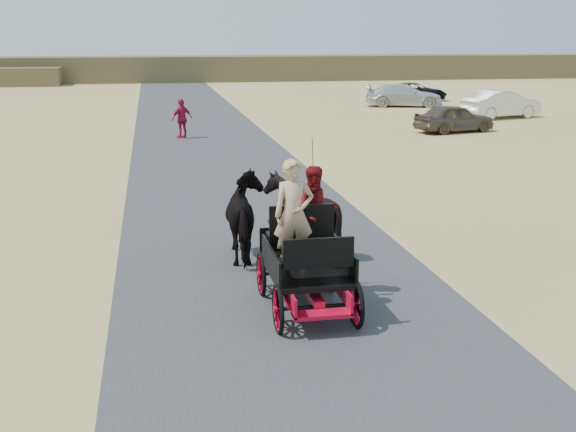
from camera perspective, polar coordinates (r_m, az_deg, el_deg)
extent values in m
plane|color=tan|center=(11.75, 0.85, -8.07)|extent=(140.00, 140.00, 0.00)
cube|color=#38383A|center=(11.75, 0.85, -8.05)|extent=(6.00, 140.00, 0.01)
cube|color=brown|center=(72.76, -9.17, 11.41)|extent=(140.00, 6.00, 2.40)
imported|color=black|center=(14.62, -3.14, -0.12)|extent=(0.91, 2.01, 1.70)
imported|color=black|center=(14.80, 1.08, 0.08)|extent=(1.37, 1.54, 1.70)
imported|color=tan|center=(11.66, 0.45, 0.13)|extent=(0.66, 0.43, 1.80)
imported|color=#660C0F|center=(12.31, 2.24, 0.34)|extent=(0.77, 0.60, 1.58)
imported|color=#A11232|center=(32.27, -8.37, 7.62)|extent=(1.08, 0.87, 1.73)
imported|color=brown|center=(34.85, 13.00, 7.54)|extent=(4.08, 2.36, 1.30)
imported|color=silver|center=(41.50, 16.47, 8.46)|extent=(4.79, 2.78, 1.49)
imported|color=silver|center=(46.91, 9.14, 9.39)|extent=(5.19, 3.15, 1.41)
imported|color=black|center=(51.05, 9.98, 9.64)|extent=(4.51, 2.18, 1.24)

